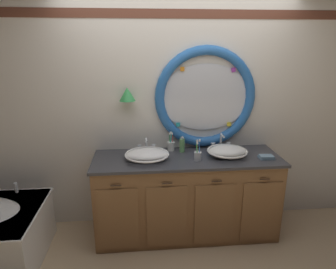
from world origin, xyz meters
The scene contains 11 objects.
ground_plane centered at (0.00, 0.00, 0.00)m, with size 14.00×14.00×0.00m, color tan.
back_wall_assembly centered at (0.03, 0.58, 1.32)m, with size 6.40×0.26×2.60m.
vanity_counter centered at (0.06, 0.24, 0.45)m, with size 1.96×0.66×0.90m.
sink_basin_left centered at (-0.36, 0.22, 0.95)m, with size 0.46×0.46×0.11m.
sink_basin_right centered at (0.48, 0.22, 0.96)m, with size 0.42×0.42×0.12m.
faucet_set_left centered at (-0.36, 0.47, 0.96)m, with size 0.21×0.14×0.15m.
faucet_set_right centered at (0.48, 0.47, 0.97)m, with size 0.23×0.14×0.18m.
toothbrush_holder_left centered at (-0.09, 0.46, 0.96)m, with size 0.08×0.08×0.22m.
toothbrush_holder_right centered at (0.16, 0.14, 0.95)m, with size 0.08×0.08×0.22m.
soap_dispenser centered at (0.03, 0.40, 0.98)m, with size 0.06×0.06×0.18m.
folded_hand_towel centered at (0.87, 0.12, 0.91)m, with size 0.15×0.11×0.03m.
Camera 1 is at (-0.41, -2.64, 2.05)m, focal length 31.88 mm.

